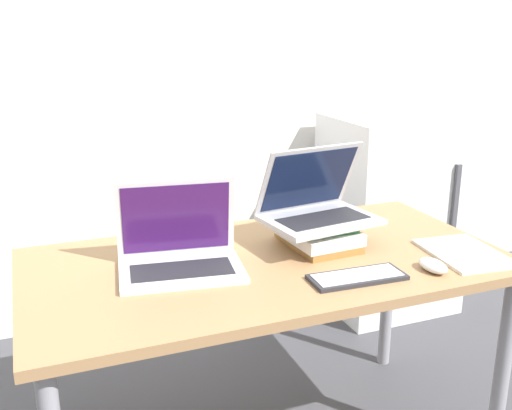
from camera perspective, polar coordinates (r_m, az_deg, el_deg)
name	(u,v)px	position (r m, az deg, el deg)	size (l,w,h in m)	color
wall_back	(170,35)	(2.83, -8.23, 15.73)	(8.00, 0.05, 2.70)	silver
desk	(268,281)	(1.89, 1.13, -7.22)	(1.48, 0.77, 0.70)	#9E754C
laptop_left	(180,252)	(1.79, -7.29, -4.50)	(0.39, 0.30, 0.26)	silver
book_stack	(319,234)	(1.97, 6.00, -2.79)	(0.22, 0.28, 0.08)	olive
laptop_on_books	(316,206)	(1.95, 5.78, -0.08)	(0.38, 0.30, 0.25)	#B2B2B7
wireless_keyboard	(357,277)	(1.74, 9.62, -6.78)	(0.28, 0.12, 0.01)	#28282D
mouse	(433,266)	(1.85, 16.52, -5.55)	(0.06, 0.11, 0.03)	white
notepad	(464,253)	(2.00, 19.23, -4.35)	(0.24, 0.31, 0.01)	silver
mini_fridge	(389,213)	(3.07, 12.57, -0.79)	(0.60, 0.52, 0.98)	white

